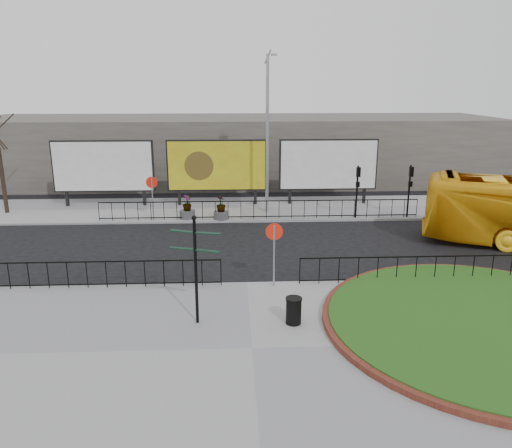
{
  "coord_description": "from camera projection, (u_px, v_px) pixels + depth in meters",
  "views": [
    {
      "loc": [
        -0.49,
        -17.97,
        7.54
      ],
      "look_at": [
        0.42,
        1.7,
        1.98
      ],
      "focal_mm": 35.0,
      "sensor_mm": 36.0,
      "label": 1
    }
  ],
  "objects": [
    {
      "name": "billboard_mid",
      "position": [
        217.0,
        166.0,
        31.04
      ],
      "size": [
        6.2,
        0.31,
        4.1
      ],
      "color": "black",
      "rests_on": "pavement_far"
    },
    {
      "name": "billboard_left",
      "position": [
        103.0,
        167.0,
        30.73
      ],
      "size": [
        6.2,
        0.31,
        4.1
      ],
      "color": "black",
      "rests_on": "pavement_far"
    },
    {
      "name": "signal_pole_a",
      "position": [
        358.0,
        184.0,
        28.04
      ],
      "size": [
        0.22,
        0.26,
        3.0
      ],
      "color": "black",
      "rests_on": "pavement_far"
    },
    {
      "name": "speed_sign_near",
      "position": [
        274.0,
        241.0,
        18.49
      ],
      "size": [
        0.64,
        0.07,
        2.47
      ],
      "color": "gray",
      "rests_on": "pavement_near"
    },
    {
      "name": "grass_lawn",
      "position": [
        487.0,
        323.0,
        15.78
      ],
      "size": [
        10.0,
        10.0,
        0.22
      ],
      "primitive_type": "cylinder",
      "color": "#224713",
      "rests_on": "pavement_near"
    },
    {
      "name": "fingerpost_sign",
      "position": [
        195.0,
        259.0,
        15.49
      ],
      "size": [
        1.65,
        0.76,
        3.57
      ],
      "rotation": [
        0.0,
        0.0,
        -0.38
      ],
      "color": "black",
      "rests_on": "pavement_near"
    },
    {
      "name": "pavement_near",
      "position": [
        252.0,
        350.0,
        14.53
      ],
      "size": [
        30.0,
        10.0,
        0.12
      ],
      "primitive_type": "cube",
      "color": "gray",
      "rests_on": "ground"
    },
    {
      "name": "railing_near_left",
      "position": [
        87.0,
        274.0,
        18.61
      ],
      "size": [
        10.0,
        0.1,
        1.1
      ],
      "primitive_type": null,
      "color": "black",
      "rests_on": "pavement_near"
    },
    {
      "name": "speed_sign_far",
      "position": [
        152.0,
        189.0,
        27.64
      ],
      "size": [
        0.64,
        0.07,
        2.47
      ],
      "color": "gray",
      "rests_on": "pavement_far"
    },
    {
      "name": "lamp_post",
      "position": [
        267.0,
        132.0,
        28.68
      ],
      "size": [
        0.74,
        0.18,
        9.23
      ],
      "color": "gray",
      "rests_on": "pavement_far"
    },
    {
      "name": "signal_pole_b",
      "position": [
        410.0,
        183.0,
        28.18
      ],
      "size": [
        0.22,
        0.26,
        3.0
      ],
      "color": "black",
      "rests_on": "pavement_far"
    },
    {
      "name": "billboard_right",
      "position": [
        328.0,
        165.0,
        31.36
      ],
      "size": [
        6.2,
        0.31,
        4.1
      ],
      "color": "black",
      "rests_on": "pavement_far"
    },
    {
      "name": "railing_far",
      "position": [
        260.0,
        210.0,
        28.15
      ],
      "size": [
        18.0,
        0.1,
        1.1
      ],
      "primitive_type": null,
      "color": "black",
      "rests_on": "pavement_far"
    },
    {
      "name": "planter_a",
      "position": [
        187.0,
        210.0,
        28.31
      ],
      "size": [
        0.88,
        0.88,
        1.36
      ],
      "color": "#4C4C4F",
      "rests_on": "pavement_far"
    },
    {
      "name": "ground",
      "position": [
        247.0,
        285.0,
        19.35
      ],
      "size": [
        90.0,
        90.0,
        0.0
      ],
      "primitive_type": "plane",
      "color": "black",
      "rests_on": "ground"
    },
    {
      "name": "planter_b",
      "position": [
        221.0,
        210.0,
        28.16
      ],
      "size": [
        0.84,
        0.84,
        1.36
      ],
      "color": "#4C4C4F",
      "rests_on": "pavement_far"
    },
    {
      "name": "railing_near_right",
      "position": [
        416.0,
        269.0,
        19.17
      ],
      "size": [
        9.0,
        0.1,
        1.1
      ],
      "primitive_type": null,
      "color": "black",
      "rests_on": "pavement_near"
    },
    {
      "name": "litter_bin",
      "position": [
        294.0,
        311.0,
        15.89
      ],
      "size": [
        0.53,
        0.53,
        0.88
      ],
      "color": "black",
      "rests_on": "pavement_near"
    },
    {
      "name": "brick_edge",
      "position": [
        487.0,
        324.0,
        15.78
      ],
      "size": [
        10.4,
        10.4,
        0.18
      ],
      "primitive_type": "cylinder",
      "color": "brown",
      "rests_on": "pavement_near"
    },
    {
      "name": "pavement_far",
      "position": [
        242.0,
        209.0,
        30.87
      ],
      "size": [
        44.0,
        6.0,
        0.12
      ],
      "primitive_type": "cube",
      "color": "gray",
      "rests_on": "ground"
    },
    {
      "name": "building_backdrop",
      "position": [
        239.0,
        149.0,
        39.82
      ],
      "size": [
        40.0,
        10.0,
        5.0
      ],
      "primitive_type": "cube",
      "color": "#625D55",
      "rests_on": "ground"
    }
  ]
}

